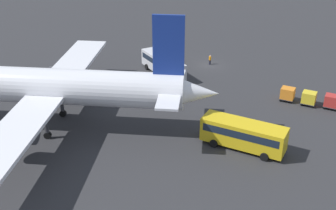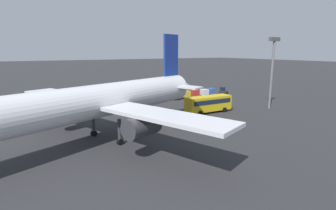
% 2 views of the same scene
% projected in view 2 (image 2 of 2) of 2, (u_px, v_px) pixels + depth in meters
% --- Properties ---
extents(ground_plane, '(600.00, 600.00, 0.00)m').
position_uv_depth(ground_plane, '(107.00, 100.00, 67.51)').
color(ground_plane, '#2D2D30').
extents(airplane, '(43.63, 37.94, 15.34)m').
position_uv_depth(airplane, '(97.00, 102.00, 35.21)').
color(airplane, silver).
rests_on(airplane, ground).
extents(shuttle_bus_near, '(10.52, 8.17, 3.17)m').
position_uv_depth(shuttle_bus_near, '(94.00, 100.00, 58.02)').
color(shuttle_bus_near, silver).
rests_on(shuttle_bus_near, ground).
extents(shuttle_bus_far, '(10.08, 3.35, 3.39)m').
position_uv_depth(shuttle_bus_far, '(208.00, 103.00, 53.82)').
color(shuttle_bus_far, gold).
rests_on(shuttle_bus_far, ground).
extents(baggage_tug, '(2.49, 1.78, 2.10)m').
position_uv_depth(baggage_tug, '(223.00, 91.00, 77.12)').
color(baggage_tug, '#333338').
rests_on(baggage_tug, ground).
extents(worker_person, '(0.38, 0.38, 1.74)m').
position_uv_depth(worker_person, '(107.00, 97.00, 67.61)').
color(worker_person, '#1E1E2D').
rests_on(worker_person, ground).
extents(cargo_cart_blue, '(2.00, 1.69, 2.06)m').
position_uv_depth(cargo_cart_blue, '(212.00, 91.00, 74.49)').
color(cargo_cart_blue, '#38383D').
rests_on(cargo_cart_blue, ground).
extents(cargo_cart_white, '(2.00, 1.69, 2.06)m').
position_uv_depth(cargo_cart_white, '(204.00, 92.00, 72.45)').
color(cargo_cart_white, '#38383D').
rests_on(cargo_cart_white, ground).
extents(cargo_cart_red, '(2.00, 1.69, 2.06)m').
position_uv_depth(cargo_cart_red, '(195.00, 93.00, 71.24)').
color(cargo_cart_red, '#38383D').
rests_on(cargo_cart_red, ground).
extents(cargo_cart_yellow, '(2.00, 1.69, 2.06)m').
position_uv_depth(cargo_cart_yellow, '(186.00, 94.00, 69.41)').
color(cargo_cart_yellow, '#38383D').
rests_on(cargo_cart_yellow, ground).
extents(cargo_cart_orange, '(2.00, 1.69, 2.06)m').
position_uv_depth(cargo_cart_orange, '(176.00, 95.00, 67.94)').
color(cargo_cart_orange, '#38383D').
rests_on(cargo_cart_orange, ground).
extents(light_pole, '(2.80, 0.70, 15.30)m').
position_uv_depth(light_pole, '(272.00, 65.00, 55.97)').
color(light_pole, slate).
rests_on(light_pole, ground).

